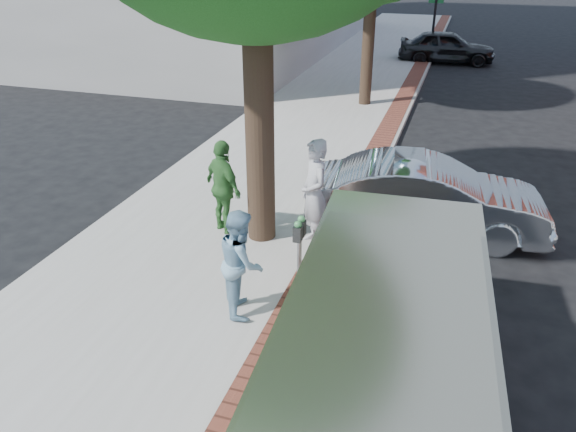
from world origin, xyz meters
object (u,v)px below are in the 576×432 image
at_px(parking_meter, 299,244).
at_px(person_green, 224,187).
at_px(van, 386,345).
at_px(person_gray, 314,194).
at_px(bg_car, 447,47).
at_px(person_officer, 242,262).
at_px(sedan_silver, 426,198).

relative_size(parking_meter, person_green, 0.80).
height_order(person_green, van, van).
bearing_deg(person_gray, van, -7.94).
relative_size(person_green, bg_car, 0.42).
xyz_separation_m(parking_meter, person_officer, (-0.77, -0.41, -0.22)).
relative_size(person_gray, bg_car, 0.47).
bearing_deg(bg_car, person_gray, 171.23).
bearing_deg(bg_car, parking_meter, 172.36).
height_order(parking_meter, van, van).
bearing_deg(van, person_green, 130.90).
distance_m(parking_meter, van, 2.41).
bearing_deg(person_green, parking_meter, 172.16).
height_order(person_officer, person_green, person_green).
bearing_deg(person_gray, parking_meter, -25.88).
bearing_deg(sedan_silver, person_green, 103.64).
bearing_deg(person_green, bg_car, -64.25).
bearing_deg(sedan_silver, bg_car, -4.80).
xyz_separation_m(person_officer, van, (2.34, -1.42, 0.14)).
bearing_deg(person_gray, person_officer, -46.28).
height_order(person_gray, van, person_gray).
bearing_deg(bg_car, van, 176.55).
relative_size(person_officer, bg_car, 0.38).
distance_m(person_gray, bg_car, 18.96).
bearing_deg(van, person_gray, 113.14).
distance_m(person_gray, van, 4.16).
distance_m(parking_meter, person_officer, 0.90).
xyz_separation_m(person_gray, bg_car, (1.26, 18.91, -0.42)).
bearing_deg(person_officer, bg_car, -27.06).
height_order(sedan_silver, bg_car, sedan_silver).
bearing_deg(person_officer, sedan_silver, -55.32).
distance_m(person_green, sedan_silver, 3.92).
xyz_separation_m(person_gray, person_officer, (-0.48, -2.31, -0.18)).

